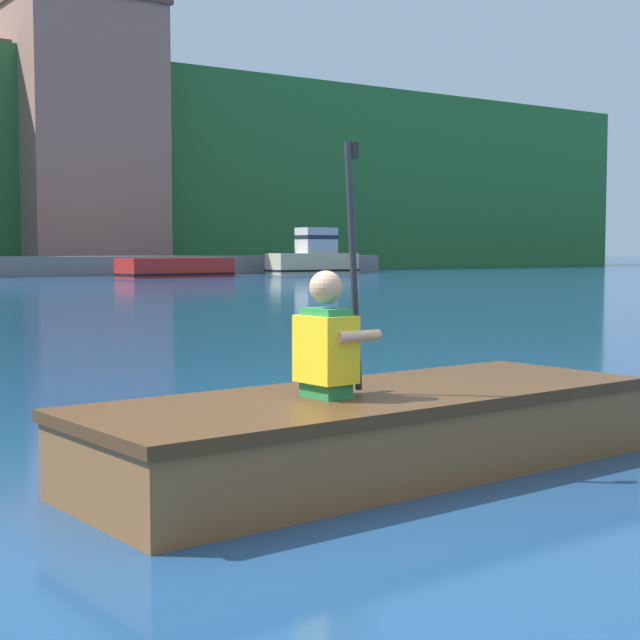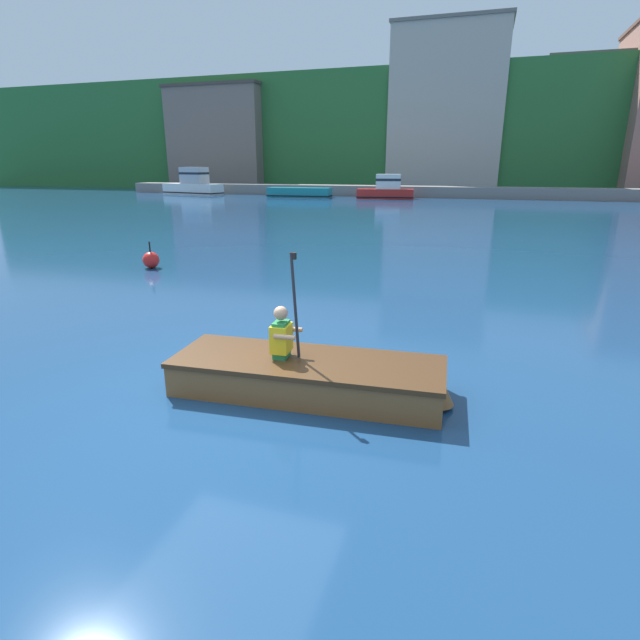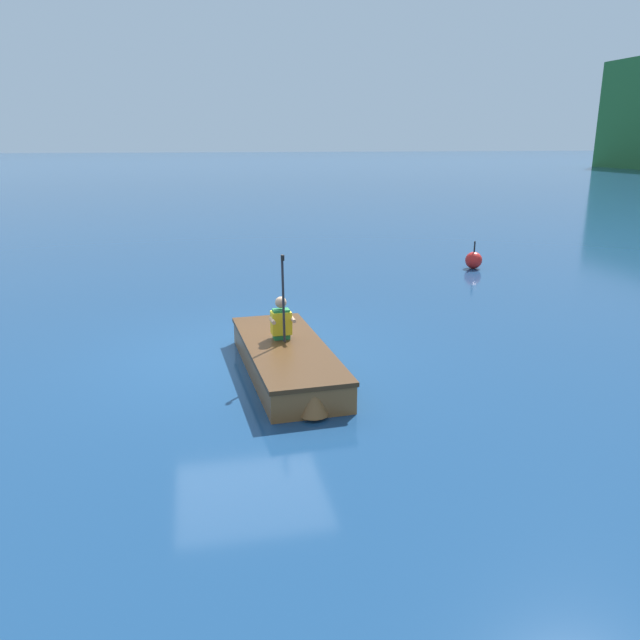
{
  "view_description": "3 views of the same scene",
  "coord_description": "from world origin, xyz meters",
  "views": [
    {
      "loc": [
        -2.26,
        -3.55,
        1.18
      ],
      "look_at": [
        0.88,
        1.0,
        0.78
      ],
      "focal_mm": 55.0,
      "sensor_mm": 36.0,
      "label": 1
    },
    {
      "loc": [
        2.74,
        -4.77,
        2.67
      ],
      "look_at": [
        0.88,
        1.0,
        0.78
      ],
      "focal_mm": 28.0,
      "sensor_mm": 36.0,
      "label": 2
    },
    {
      "loc": [
        9.32,
        -0.75,
        3.3
      ],
      "look_at": [
        0.88,
        1.0,
        0.78
      ],
      "focal_mm": 35.0,
      "sensor_mm": 36.0,
      "label": 3
    }
  ],
  "objects": [
    {
      "name": "ground_plane",
      "position": [
        0.0,
        0.0,
        0.0
      ],
      "size": [
        300.0,
        300.0,
        0.0
      ],
      "primitive_type": "plane",
      "color": "navy"
    },
    {
      "name": "person_paddler",
      "position": [
        0.56,
        0.48,
        0.73
      ],
      "size": [
        0.35,
        0.37,
        1.29
      ],
      "color": "#267F3F",
      "rests_on": "rowboat_foreground"
    },
    {
      "name": "waterfront_tower_far",
      "position": [
        17.57,
        50.37,
        7.26
      ],
      "size": [
        7.69,
        11.78,
        14.5
      ],
      "color": "#9E6B5B",
      "rests_on": "ground"
    },
    {
      "name": "moored_boat_dock_east_inner",
      "position": [
        16.79,
        35.21,
        0.39
      ],
      "size": [
        5.25,
        2.25,
        0.84
      ],
      "color": "red",
      "rests_on": "ground"
    },
    {
      "name": "rowboat_foreground",
      "position": [
        0.92,
        0.51,
        0.24
      ],
      "size": [
        3.42,
        1.33,
        0.43
      ],
      "color": "brown",
      "rests_on": "ground"
    },
    {
      "name": "moored_boat_dock_center_far",
      "position": [
        25.16,
        36.8,
        0.83
      ],
      "size": [
        4.64,
        1.8,
        2.3
      ],
      "color": "#CCB789",
      "rests_on": "ground"
    }
  ]
}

